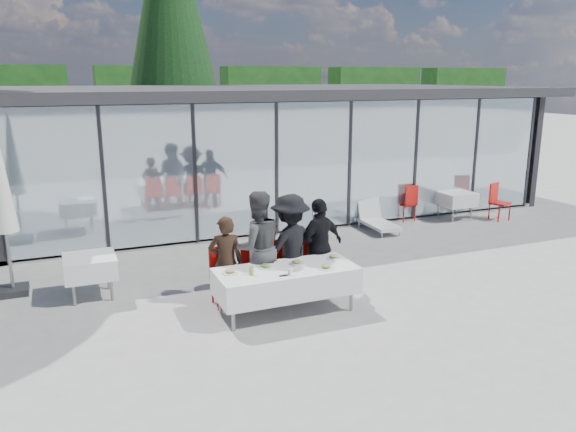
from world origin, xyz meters
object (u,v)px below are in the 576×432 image
object	(u,v)px
dining_table	(286,281)
lounger	(376,219)
market_umbrella	(1,188)
diner_chair_b	(255,269)
diner_chair_d	(316,260)
plate_a	(230,272)
plate_d	(334,257)
plate_extra	(326,267)
folded_eyeglasses	(284,276)
diner_c	(290,246)
plate_c	(297,262)
diner_b	(257,247)
diner_a	(226,262)
spare_chair_a	(497,200)
diner_chair_a	(224,273)
conifer_tree	(170,11)
diner_chair_c	(287,264)
diner_d	(320,246)
spare_chair_b	(408,201)
juice_bottle	(251,271)
spare_table_left	(90,267)
plate_b	(266,266)
spare_table_right	(456,199)

from	to	relation	value
dining_table	lounger	distance (m)	5.57
dining_table	market_umbrella	xyz separation A→B (m)	(-4.14, 2.57, 1.36)
diner_chair_b	diner_chair_d	size ratio (longest dim) A/B	1.00
plate_a	diner_chair_d	bearing A→B (deg)	19.56
plate_d	plate_extra	bearing A→B (deg)	-131.26
diner_chair_b	folded_eyeglasses	bearing A→B (deg)	-84.74
plate_a	diner_c	bearing A→B (deg)	22.45
dining_table	diner_chair_b	size ratio (longest dim) A/B	2.32
diner_chair_b	lounger	world-z (taller)	diner_chair_b
diner_c	plate_d	distance (m)	0.78
plate_d	diner_c	bearing A→B (deg)	143.30
folded_eyeglasses	plate_c	bearing A→B (deg)	47.91
diner_b	diner_chair_b	world-z (taller)	diner_b
diner_a	diner_chair_b	distance (m)	0.61
market_umbrella	diner_b	bearing A→B (deg)	-26.69
folded_eyeglasses	spare_chair_a	xyz separation A→B (m)	(7.71, 3.86, -0.22)
diner_a	plate_c	size ratio (longest dim) A/B	6.03
diner_a	diner_chair_a	bearing A→B (deg)	-77.81
plate_extra	conifer_tree	world-z (taller)	conifer_tree
diner_chair_c	plate_c	world-z (taller)	diner_chair_c
diner_d	plate_c	bearing A→B (deg)	19.38
diner_d	spare_chair_b	distance (m)	5.68
plate_d	plate_extra	size ratio (longest dim) A/B	1.00
diner_c	diner_d	size ratio (longest dim) A/B	1.07
plate_a	juice_bottle	bearing A→B (deg)	-34.93
dining_table	diner_chair_d	world-z (taller)	diner_chair_d
dining_table	spare_chair_b	world-z (taller)	spare_chair_b
dining_table	spare_chair_a	distance (m)	8.33
diner_b	spare_chair_b	xyz separation A→B (m)	(5.50, 3.65, -0.42)
diner_d	juice_bottle	size ratio (longest dim) A/B	12.48
lounger	conifer_tree	bearing A→B (deg)	107.73
diner_a	diner_chair_b	bearing A→B (deg)	-154.76
plate_d	spare_table_left	bearing A→B (deg)	155.69
dining_table	diner_c	bearing A→B (deg)	62.05
diner_chair_d	folded_eyeglasses	world-z (taller)	diner_chair_d
diner_chair_c	plate_b	size ratio (longest dim) A/B	3.81
diner_chair_b	plate_b	bearing A→B (deg)	-92.17
plate_a	market_umbrella	world-z (taller)	market_umbrella
diner_chair_b	folded_eyeglasses	xyz separation A→B (m)	(0.10, -1.06, 0.22)
diner_chair_a	market_umbrella	xyz separation A→B (m)	(-3.33, 1.82, 1.36)
diner_a	diner_chair_c	size ratio (longest dim) A/B	1.58
dining_table	plate_c	world-z (taller)	plate_c
market_umbrella	plate_d	bearing A→B (deg)	-25.32
plate_a	conifer_tree	size ratio (longest dim) A/B	0.02
diner_a	spare_chair_a	distance (m)	8.86
folded_eyeglasses	spare_table_left	size ratio (longest dim) A/B	0.16
plate_a	conifer_tree	world-z (taller)	conifer_tree
diner_b	plate_a	size ratio (longest dim) A/B	7.48
diner_d	spare_table_right	world-z (taller)	diner_d
spare_table_right	conifer_tree	distance (m)	12.12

